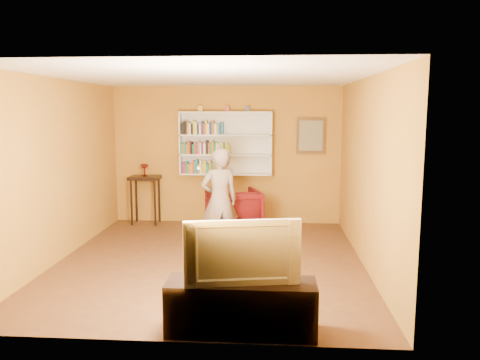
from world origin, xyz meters
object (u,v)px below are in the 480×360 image
tv_cabinet (241,307)px  ruby_lustre (145,167)px  television (241,250)px  person (220,200)px  bookshelf (226,143)px  armchair (234,212)px  console_table (145,184)px

tv_cabinet → ruby_lustre: bearing=116.2°
ruby_lustre → television: ruby_lustre is taller
person → ruby_lustre: bearing=-67.2°
ruby_lustre → television: (2.21, -4.50, -0.27)m
bookshelf → armchair: size_ratio=1.96×
tv_cabinet → television: 0.60m
bookshelf → console_table: bearing=-174.3°
console_table → television: television is taller
bookshelf → television: bookshelf is taller
console_table → armchair: console_table is taller
ruby_lustre → person: (1.68, -1.72, -0.31)m
console_table → television: (2.21, -4.50, 0.07)m
console_table → television: bearing=-63.8°
armchair → tv_cabinet: armchair is taller
tv_cabinet → television: (0.00, 0.00, 0.60)m
console_table → person: bearing=-45.7°
ruby_lustre → tv_cabinet: (2.21, -4.50, -0.86)m
person → tv_cabinet: size_ratio=1.10×
ruby_lustre → person: bearing=-45.7°
tv_cabinet → armchair: bearing=96.0°
bookshelf → tv_cabinet: bookshelf is taller
ruby_lustre → armchair: size_ratio=0.27×
ruby_lustre → tv_cabinet: 5.09m
bookshelf → armchair: bookshelf is taller
console_table → armchair: size_ratio=1.04×
bookshelf → armchair: bearing=-76.0°
console_table → tv_cabinet: console_table is taller
ruby_lustre → tv_cabinet: bearing=-63.8°
armchair → person: size_ratio=0.55×
console_table → armchair: bearing=-22.0°
console_table → armchair: (1.82, -0.74, -0.37)m
person → tv_cabinet: 2.88m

